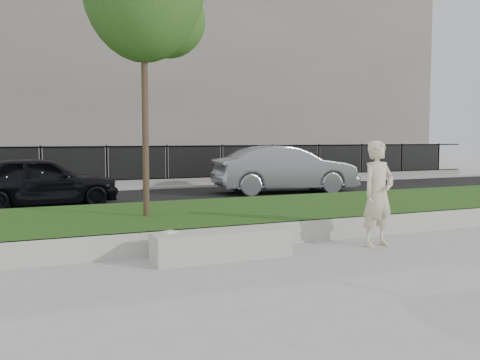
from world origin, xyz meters
name	(u,v)px	position (x,y,z in m)	size (l,w,h in m)	color
ground	(282,259)	(0.00, 0.00, 0.00)	(90.00, 90.00, 0.00)	gray
grass_bank	(213,220)	(0.00, 3.00, 0.20)	(34.00, 4.00, 0.40)	#15360D
grass_kerb	(254,236)	(0.00, 1.04, 0.20)	(34.00, 0.08, 0.40)	#9F9D94
street	(148,200)	(0.00, 8.50, 0.02)	(34.00, 7.00, 0.04)	black
far_pavement	(119,186)	(0.00, 13.00, 0.06)	(34.00, 3.00, 0.12)	gray
iron_fence	(124,175)	(0.00, 12.00, 0.54)	(32.00, 0.30, 1.50)	slate
building_facade	(89,74)	(0.00, 20.00, 5.00)	(34.00, 10.00, 10.00)	#645F57
stone_bench	(222,245)	(-0.85, 0.40, 0.22)	(2.20, 0.55, 0.45)	#9F9D94
man	(378,194)	(2.02, 0.25, 0.92)	(0.67, 0.44, 1.84)	beige
book	(169,232)	(-1.66, 0.55, 0.46)	(0.21, 0.15, 0.02)	beige
car_dark	(39,181)	(-3.09, 7.85, 0.74)	(1.64, 4.08, 1.39)	black
car_silver	(285,169)	(4.71, 8.56, 0.83)	(1.67, 4.78, 1.58)	gray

